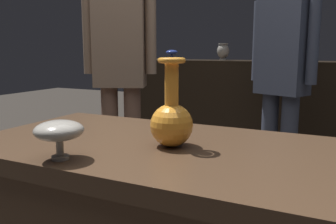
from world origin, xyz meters
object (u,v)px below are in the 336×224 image
Objects in this scene: vase_tall_behind at (59,131)px; shelf_vase_center at (283,52)px; vase_centerpiece at (172,119)px; shelf_vase_left at (223,51)px; shelf_vase_far_left at (172,53)px; visitor_center_back at (282,71)px; visitor_near_left at (120,60)px.

shelf_vase_center reaches higher than vase_tall_behind.
vase_centerpiece is 1.72× the size of shelf_vase_left.
shelf_vase_far_left is 0.52m from shelf_vase_left.
shelf_vase_left is at bearing 177.56° from shelf_vase_center.
visitor_center_back is (1.15, -0.73, -0.11)m from shelf_vase_far_left.
vase_tall_behind is at bearing -82.03° from shelf_vase_left.
visitor_center_back reaches higher than shelf_vase_far_left.
visitor_near_left is at bearing -80.11° from shelf_vase_far_left.
visitor_center_back is at bearing -48.74° from shelf_vase_left.
vase_centerpiece is 0.15× the size of visitor_near_left.
shelf_vase_center is at bearing -2.17° from shelf_vase_far_left.
visitor_near_left is (-0.83, -1.18, -0.05)m from shelf_vase_center.
shelf_vase_center is 0.88× the size of shelf_vase_left.
vase_centerpiece is 0.32m from vase_tall_behind.
vase_centerpiece is at bearing -89.24° from shelf_vase_center.
shelf_vase_far_left is at bearing 115.46° from vase_centerpiece.
vase_tall_behind is 0.96× the size of shelf_vase_center.
visitor_center_back is (0.28, 1.75, 0.07)m from vase_tall_behind.
vase_tall_behind is 0.85× the size of shelf_vase_left.
vase_centerpiece is 1.34m from visitor_near_left.
vase_centerpiece is 2.49m from shelf_vase_far_left.
shelf_vase_center is 1.14× the size of shelf_vase_far_left.
vase_tall_behind is at bearing -94.07° from shelf_vase_center.
shelf_vase_left is 0.09× the size of visitor_center_back.
vase_tall_behind is (-0.20, -0.24, -0.01)m from vase_centerpiece.
vase_centerpiece is 1.52m from visitor_center_back.
vase_tall_behind is 2.46m from shelf_vase_center.
vase_centerpiece is 2.21m from shelf_vase_center.
visitor_center_back is 0.94× the size of visitor_near_left.
vase_tall_behind is 0.07× the size of visitor_near_left.
shelf_vase_far_left reaches higher than vase_tall_behind.
visitor_near_left is (-0.86, 1.02, 0.13)m from vase_centerpiece.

